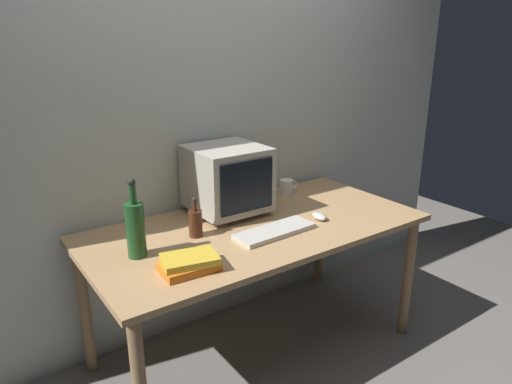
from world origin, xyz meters
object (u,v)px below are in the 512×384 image
at_px(crt_monitor, 227,179).
at_px(book_stack, 189,263).
at_px(mug, 287,187).
at_px(computer_mouse, 319,216).
at_px(keyboard, 275,231).
at_px(bottle_short, 195,222).
at_px(bottle_tall, 135,228).

relative_size(crt_monitor, book_stack, 1.53).
bearing_deg(mug, computer_mouse, -105.89).
bearing_deg(keyboard, mug, 43.20).
relative_size(keyboard, bottle_short, 2.10).
xyz_separation_m(bottle_short, book_stack, (-0.19, -0.29, -0.04)).
bearing_deg(bottle_short, book_stack, -122.56).
relative_size(crt_monitor, bottle_tall, 1.08).
relative_size(bottle_tall, bottle_short, 1.80).
bearing_deg(bottle_short, crt_monitor, 31.44).
height_order(computer_mouse, book_stack, book_stack).
bearing_deg(computer_mouse, bottle_short, 169.12).
bearing_deg(computer_mouse, crt_monitor, 138.43).
distance_m(bottle_tall, mug, 1.11).
xyz_separation_m(crt_monitor, bottle_short, (-0.29, -0.18, -0.12)).
bearing_deg(mug, bottle_short, -162.41).
bearing_deg(crt_monitor, book_stack, -135.52).
bearing_deg(keyboard, bottle_short, 146.97).
distance_m(crt_monitor, mug, 0.49).
xyz_separation_m(computer_mouse, bottle_short, (-0.64, 0.19, 0.06)).
xyz_separation_m(computer_mouse, bottle_tall, (-0.95, 0.14, 0.12)).
bearing_deg(book_stack, keyboard, 10.56).
xyz_separation_m(book_stack, mug, (0.94, 0.53, 0.01)).
xyz_separation_m(keyboard, bottle_short, (-0.33, 0.20, 0.06)).
height_order(computer_mouse, bottle_tall, bottle_tall).
distance_m(computer_mouse, book_stack, 0.83).
distance_m(book_stack, mug, 1.09).
bearing_deg(book_stack, computer_mouse, 7.40).
height_order(crt_monitor, bottle_tall, crt_monitor).
distance_m(keyboard, bottle_short, 0.39).
xyz_separation_m(keyboard, computer_mouse, (0.30, 0.01, 0.01)).
distance_m(computer_mouse, mug, 0.44).
relative_size(bottle_tall, mug, 3.00).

